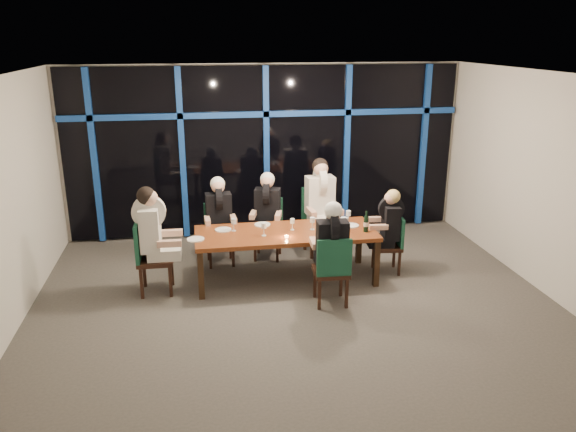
{
  "coord_description": "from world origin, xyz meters",
  "views": [
    {
      "loc": [
        -1.23,
        -6.73,
        3.46
      ],
      "look_at": [
        0.0,
        0.6,
        1.05
      ],
      "focal_mm": 35.0,
      "sensor_mm": 36.0,
      "label": 1
    }
  ],
  "objects": [
    {
      "name": "room",
      "position": [
        0.0,
        0.0,
        2.02
      ],
      "size": [
        7.04,
        7.0,
        3.02
      ],
      "color": "#58534D",
      "rests_on": "ground"
    },
    {
      "name": "window_wall",
      "position": [
        0.01,
        2.93,
        1.55
      ],
      "size": [
        6.86,
        0.43,
        2.94
      ],
      "color": "black",
      "rests_on": "ground"
    },
    {
      "name": "dining_table",
      "position": [
        0.0,
        0.8,
        0.68
      ],
      "size": [
        2.6,
        1.0,
        0.75
      ],
      "color": "brown",
      "rests_on": "ground"
    },
    {
      "name": "chair_far_left",
      "position": [
        -0.92,
        1.65,
        0.53
      ],
      "size": [
        0.46,
        0.46,
        0.95
      ],
      "rotation": [
        0.0,
        0.0,
        0.05
      ],
      "color": "black",
      "rests_on": "ground"
    },
    {
      "name": "chair_far_mid",
      "position": [
        -0.13,
        1.77,
        0.54
      ],
      "size": [
        0.55,
        0.55,
        0.96
      ],
      "rotation": [
        0.0,
        0.0,
        -0.26
      ],
      "color": "black",
      "rests_on": "ground"
    },
    {
      "name": "chair_far_right",
      "position": [
        0.72,
        1.85,
        0.6
      ],
      "size": [
        0.54,
        0.54,
        1.08
      ],
      "rotation": [
        0.0,
        0.0,
        0.08
      ],
      "color": "black",
      "rests_on": "ground"
    },
    {
      "name": "chair_end_left",
      "position": [
        -1.94,
        0.69,
        0.58
      ],
      "size": [
        0.5,
        0.5,
        1.04
      ],
      "rotation": [
        0.0,
        0.0,
        1.55
      ],
      "color": "black",
      "rests_on": "ground"
    },
    {
      "name": "chair_end_right",
      "position": [
        1.63,
        0.82,
        0.49
      ],
      "size": [
        0.45,
        0.45,
        0.89
      ],
      "rotation": [
        0.0,
        0.0,
        4.61
      ],
      "color": "black",
      "rests_on": "ground"
    },
    {
      "name": "chair_near_mid",
      "position": [
        0.47,
        -0.13,
        0.55
      ],
      "size": [
        0.48,
        0.48,
        0.98
      ],
      "rotation": [
        0.0,
        0.0,
        3.09
      ],
      "color": "black",
      "rests_on": "ground"
    },
    {
      "name": "diner_far_left",
      "position": [
        -0.92,
        1.57,
        0.91
      ],
      "size": [
        0.49,
        0.6,
        0.93
      ],
      "rotation": [
        0.0,
        0.0,
        0.05
      ],
      "color": "black",
      "rests_on": "ground"
    },
    {
      "name": "diner_far_mid",
      "position": [
        -0.15,
        1.69,
        0.92
      ],
      "size": [
        0.55,
        0.65,
        0.94
      ],
      "rotation": [
        0.0,
        0.0,
        -0.26
      ],
      "color": "black",
      "rests_on": "ground"
    },
    {
      "name": "diner_far_right",
      "position": [
        0.73,
        1.75,
        1.03
      ],
      "size": [
        0.56,
        0.69,
        1.05
      ],
      "rotation": [
        0.0,
        0.0,
        0.08
      ],
      "color": "silver",
      "rests_on": "ground"
    },
    {
      "name": "diner_end_left",
      "position": [
        -1.85,
        0.69,
        1.0
      ],
      "size": [
        0.65,
        0.52,
        1.02
      ],
      "rotation": [
        0.0,
        0.0,
        1.55
      ],
      "color": "silver",
      "rests_on": "ground"
    },
    {
      "name": "diner_end_right",
      "position": [
        1.56,
        0.83,
        0.85
      ],
      "size": [
        0.57,
        0.46,
        0.86
      ],
      "rotation": [
        0.0,
        0.0,
        4.61
      ],
      "color": "black",
      "rests_on": "ground"
    },
    {
      "name": "diner_near_mid",
      "position": [
        0.47,
        -0.05,
        0.94
      ],
      "size": [
        0.5,
        0.62,
        0.96
      ],
      "rotation": [
        0.0,
        0.0,
        3.09
      ],
      "color": "black",
      "rests_on": "ground"
    },
    {
      "name": "plate_far_left",
      "position": [
        -0.89,
        1.01,
        0.76
      ],
      "size": [
        0.24,
        0.24,
        0.01
      ],
      "primitive_type": "cylinder",
      "color": "white",
      "rests_on": "dining_table"
    },
    {
      "name": "plate_far_mid",
      "position": [
        -0.3,
        1.14,
        0.76
      ],
      "size": [
        0.24,
        0.24,
        0.01
      ],
      "primitive_type": "cylinder",
      "color": "white",
      "rests_on": "dining_table"
    },
    {
      "name": "plate_far_right",
      "position": [
        0.77,
        1.19,
        0.76
      ],
      "size": [
        0.24,
        0.24,
        0.01
      ],
      "primitive_type": "cylinder",
      "color": "white",
      "rests_on": "dining_table"
    },
    {
      "name": "plate_end_left",
      "position": [
        -1.28,
        0.67,
        0.76
      ],
      "size": [
        0.24,
        0.24,
        0.01
      ],
      "primitive_type": "cylinder",
      "color": "white",
      "rests_on": "dining_table"
    },
    {
      "name": "plate_end_right",
      "position": [
        0.99,
        0.89,
        0.76
      ],
      "size": [
        0.24,
        0.24,
        0.01
      ],
      "primitive_type": "cylinder",
      "color": "white",
      "rests_on": "dining_table"
    },
    {
      "name": "plate_near_mid",
      "position": [
        0.5,
        0.51,
        0.76
      ],
      "size": [
        0.24,
        0.24,
        0.01
      ],
      "primitive_type": "cylinder",
      "color": "white",
      "rests_on": "dining_table"
    },
    {
      "name": "wine_bottle",
      "position": [
        1.14,
        0.6,
        0.87
      ],
      "size": [
        0.07,
        0.07,
        0.31
      ],
      "rotation": [
        0.0,
        0.0,
        -0.33
      ],
      "color": "black",
      "rests_on": "dining_table"
    },
    {
      "name": "water_pitcher",
      "position": [
        0.84,
        0.7,
        0.85
      ],
      "size": [
        0.12,
        0.11,
        0.2
      ],
      "rotation": [
        0.0,
        0.0,
        -0.16
      ],
      "color": "silver",
      "rests_on": "dining_table"
    },
    {
      "name": "tea_light",
      "position": [
        -0.03,
        0.55,
        0.77
      ],
      "size": [
        0.05,
        0.05,
        0.03
      ],
      "primitive_type": "cylinder",
      "color": "#FF9B4C",
      "rests_on": "dining_table"
    },
    {
      "name": "wine_glass_a",
      "position": [
        -0.33,
        0.68,
        0.89
      ],
      "size": [
        0.07,
        0.07,
        0.19
      ],
      "color": "white",
      "rests_on": "dining_table"
    },
    {
      "name": "wine_glass_b",
      "position": [
        0.11,
        0.86,
        0.87
      ],
      "size": [
        0.07,
        0.07,
        0.17
      ],
      "color": "silver",
      "rests_on": "dining_table"
    },
    {
      "name": "wine_glass_c",
      "position": [
        0.4,
        0.82,
        0.89
      ],
      "size": [
        0.07,
        0.07,
        0.19
      ],
      "color": "silver",
      "rests_on": "dining_table"
    },
    {
      "name": "wine_glass_d",
      "position": [
        -0.74,
        0.95,
        0.88
      ],
      "size": [
        0.07,
        0.07,
        0.18
      ],
      "color": "silver",
      "rests_on": "dining_table"
    },
    {
      "name": "wine_glass_e",
      "position": [
        0.99,
        1.03,
        0.89
      ],
      "size": [
        0.07,
        0.07,
        0.19
      ],
      "color": "silver",
      "rests_on": "dining_table"
    }
  ]
}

